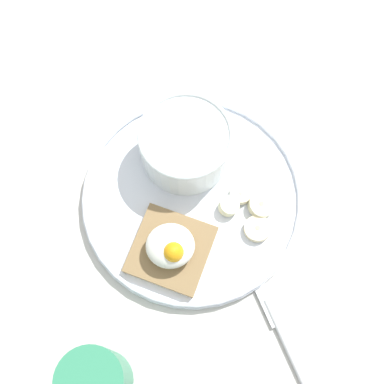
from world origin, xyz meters
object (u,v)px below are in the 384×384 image
coffee_mug (94,382)px  knife (279,328)px  banana_slice_back (241,192)px  toast_slice (171,250)px  poached_egg (171,247)px  banana_slice_front (261,205)px  banana_slice_left (257,229)px  oatmeal_bowl (186,145)px  banana_slice_right (229,206)px

coffee_mug → knife: (22.10, 5.40, -4.72)cm
banana_slice_back → toast_slice: bearing=-141.8°
poached_egg → banana_slice_front: bearing=25.3°
banana_slice_front → banana_slice_left: 3.28cm
oatmeal_bowl → banana_slice_right: oatmeal_bowl is taller
oatmeal_bowl → poached_egg: size_ratio=2.00×
poached_egg → banana_slice_front: 13.53cm
banana_slice_back → knife: 18.19cm
banana_slice_front → banana_slice_left: (-0.75, -3.18, -0.20)cm
toast_slice → poached_egg: 2.28cm
banana_slice_back → knife: size_ratio=0.25×
banana_slice_front → knife: size_ratio=0.31×
banana_slice_front → banana_slice_right: banana_slice_right is taller
poached_egg → banana_slice_right: (7.77, 5.69, -2.21)cm
banana_slice_front → coffee_mug: bearing=-134.8°
banana_slice_right → coffee_mug: 27.28cm
banana_slice_front → poached_egg: bearing=-154.7°
banana_slice_front → banana_slice_back: size_ratio=1.23×
toast_slice → knife: bearing=-38.1°
oatmeal_bowl → coffee_mug: coffee_mug is taller
banana_slice_right → poached_egg: bearing=-143.8°
banana_slice_back → coffee_mug: bearing=-128.7°
banana_slice_right → coffee_mug: bearing=-128.4°
oatmeal_bowl → coffee_mug: (-11.45, -29.25, 0.95)cm
banana_slice_back → coffee_mug: 29.96cm
banana_slice_back → oatmeal_bowl: bearing=139.8°
coffee_mug → banana_slice_front: bearing=45.2°
toast_slice → banana_slice_front: 13.32cm
banana_slice_right → banana_slice_front: bearing=0.1°
poached_egg → banana_slice_front: size_ratio=1.43×
banana_slice_left → knife: banana_slice_left is taller
banana_slice_front → banana_slice_left: banana_slice_front is taller
banana_slice_front → banana_slice_back: banana_slice_front is taller
oatmeal_bowl → banana_slice_back: bearing=-40.2°
poached_egg → knife: size_ratio=0.44×
poached_egg → banana_slice_right: size_ratio=2.05×
banana_slice_left → knife: size_ratio=0.27×
banana_slice_front → banana_slice_right: size_ratio=1.44×
toast_slice → knife: 16.71cm
banana_slice_right → knife: size_ratio=0.21×
poached_egg → banana_slice_back: poached_egg is taller
banana_slice_left → coffee_mug: coffee_mug is taller
banana_slice_left → poached_egg: bearing=-167.5°
oatmeal_bowl → banana_slice_right: size_ratio=4.11×
coffee_mug → toast_slice: bearing=60.2°
banana_slice_back → coffee_mug: (-18.59, -23.22, 3.63)cm
banana_slice_back → banana_slice_right: 2.69cm
banana_slice_right → oatmeal_bowl: bearing=123.8°
poached_egg → banana_slice_back: size_ratio=1.75×
toast_slice → banana_slice_back: (9.60, 7.54, -0.25)cm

